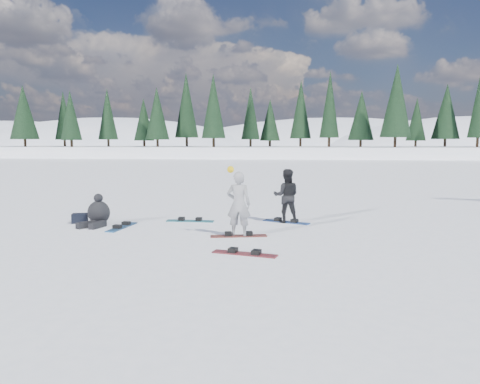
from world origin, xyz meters
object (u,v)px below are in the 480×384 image
at_px(seated_rider, 98,213).
at_px(gear_bag, 80,218).
at_px(snowboard_loose_a, 122,227).
at_px(snowboard_loose_b, 244,254).
at_px(snowboarder_man, 286,196).
at_px(snowboard_loose_c, 190,221).
at_px(snowboarder_woman, 239,204).

distance_m(seated_rider, gear_bag, 0.78).
bearing_deg(snowboard_loose_a, snowboard_loose_b, -118.93).
bearing_deg(snowboarder_man, seated_rider, 8.97).
xyz_separation_m(snowboard_loose_a, snowboard_loose_c, (1.79, 1.22, 0.00)).
height_order(snowboarder_man, snowboard_loose_c, snowboarder_man).
distance_m(snowboarder_woman, gear_bag, 5.37).
bearing_deg(snowboarder_woman, seated_rider, -13.28).
height_order(snowboarder_woman, snowboard_loose_c, snowboarder_woman).
bearing_deg(gear_bag, snowboard_loose_a, -20.89).
bearing_deg(snowboarder_woman, snowboard_loose_b, 102.45).
bearing_deg(snowboard_loose_b, snowboarder_woman, 114.39).
relative_size(gear_bag, snowboard_loose_a, 0.30).
bearing_deg(snowboard_loose_c, snowboard_loose_b, -61.89).
distance_m(snowboarder_man, seated_rider, 5.77).
xyz_separation_m(gear_bag, snowboard_loose_a, (1.55, -0.59, -0.14)).
bearing_deg(snowboard_loose_c, snowboard_loose_a, -144.99).
relative_size(snowboarder_man, seated_rider, 1.36).
bearing_deg(seated_rider, snowboard_loose_c, 41.91).
xyz_separation_m(snowboarder_man, snowboard_loose_a, (-4.80, -1.35, -0.82)).
relative_size(snowboarder_woman, snowboarder_man, 1.13).
bearing_deg(gear_bag, snowboarder_man, 6.75).
distance_m(seated_rider, snowboard_loose_a, 0.98).
bearing_deg(gear_bag, snowboard_loose_c, 10.60).
bearing_deg(snowboarder_woman, snowboard_loose_c, -47.87).
relative_size(snowboarder_woman, gear_bag, 4.20).
bearing_deg(snowboard_loose_a, snowboarder_woman, -97.23).
height_order(snowboarder_woman, gear_bag, snowboarder_woman).
relative_size(gear_bag, snowboard_loose_b, 0.30).
bearing_deg(snowboard_loose_a, snowboarder_man, -67.14).
xyz_separation_m(snowboard_loose_a, snowboard_loose_b, (3.89, -2.84, 0.00)).
distance_m(snowboard_loose_c, snowboard_loose_b, 4.57).
relative_size(snowboarder_woman, snowboard_loose_b, 1.26).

